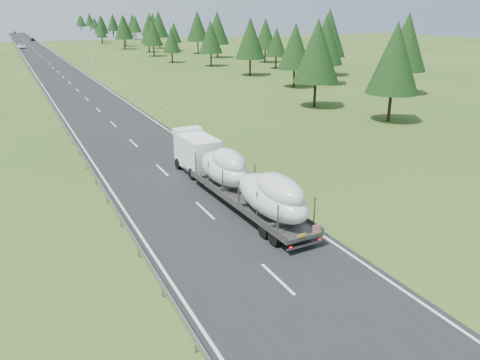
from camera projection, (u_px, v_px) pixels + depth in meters
name	position (u px, v px, depth m)	size (l,w,h in m)	color
ground	(205.00, 211.00, 29.65)	(400.00, 400.00, 0.00)	#36501A
road_surface	(49.00, 64.00, 113.94)	(10.00, 400.00, 0.02)	black
guardrail	(25.00, 62.00, 111.48)	(0.10, 400.00, 0.76)	slate
marker_posts	(53.00, 46.00, 162.84)	(0.13, 350.08, 1.00)	silver
highway_sign	(93.00, 62.00, 99.48)	(0.08, 0.90, 2.60)	slate
tree_line_right	(179.00, 29.00, 141.94)	(28.50, 355.82, 12.63)	black
boat_truck	(236.00, 175.00, 30.30)	(2.89, 17.13, 3.49)	white
distant_van	(22.00, 46.00, 160.91)	(2.54, 5.50, 1.53)	white
distant_car_dark	(33.00, 39.00, 203.15)	(1.57, 3.90, 1.33)	black
distant_car_blue	(14.00, 32.00, 276.78)	(1.60, 4.60, 1.52)	#16153D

